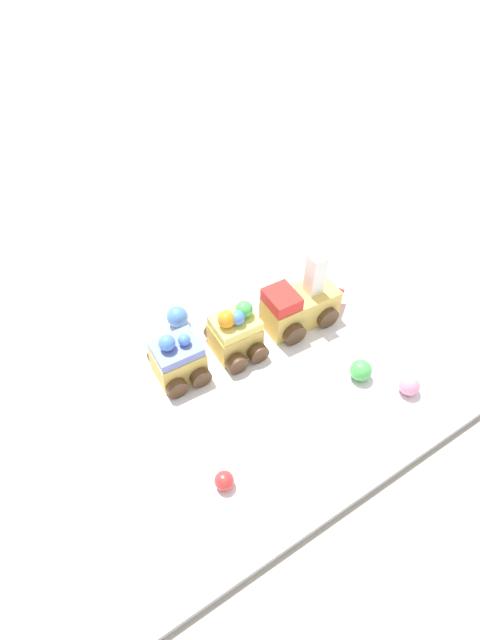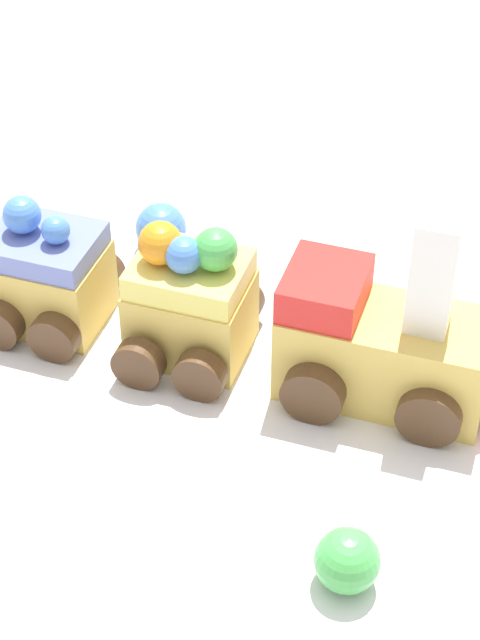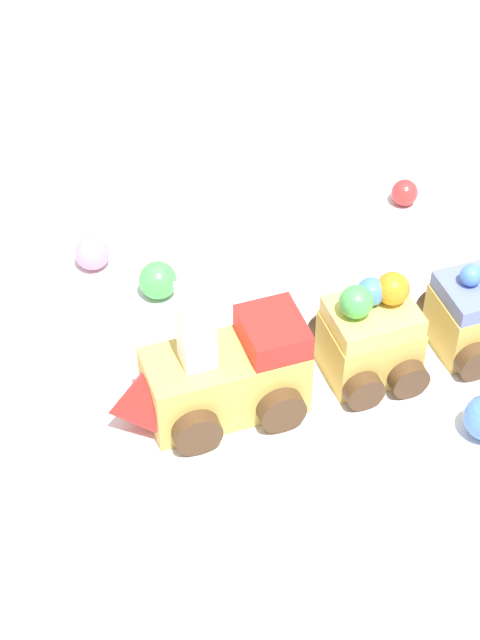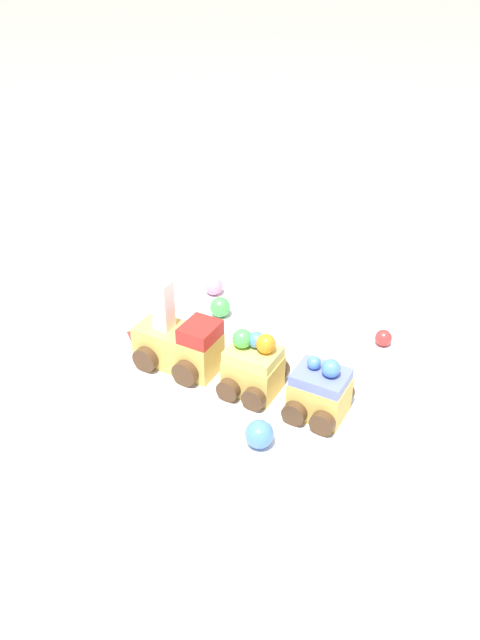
{
  "view_description": "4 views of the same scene",
  "coord_description": "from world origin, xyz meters",
  "px_view_note": "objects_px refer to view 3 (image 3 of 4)",
  "views": [
    {
      "loc": [
        -0.25,
        -0.32,
        0.52
      ],
      "look_at": [
        -0.03,
        0.02,
        0.08
      ],
      "focal_mm": 28.0,
      "sensor_mm": 36.0,
      "label": 1
    },
    {
      "loc": [
        0.1,
        -0.36,
        0.38
      ],
      "look_at": [
        -0.01,
        0.03,
        0.04
      ],
      "focal_mm": 60.0,
      "sensor_mm": 36.0,
      "label": 2
    },
    {
      "loc": [
        0.23,
        0.46,
        0.54
      ],
      "look_at": [
        0.04,
        -0.02,
        0.03
      ],
      "focal_mm": 60.0,
      "sensor_mm": 36.0,
      "label": 3
    },
    {
      "loc": [
        -0.26,
        0.54,
        0.47
      ],
      "look_at": [
        -0.01,
        0.01,
        0.09
      ],
      "focal_mm": 35.0,
      "sensor_mm": 36.0,
      "label": 4
    }
  ],
  "objects_px": {
    "gumball_red": "(405,193)",
    "cake_car_lemon": "(370,336)",
    "gumball_green": "(158,280)",
    "gumball_pink": "(92,253)",
    "cake_train_locomotive": "(214,378)",
    "cake_car_blueberry": "(479,313)"
  },
  "relations": [
    {
      "from": "cake_train_locomotive",
      "to": "cake_car_lemon",
      "type": "bearing_deg",
      "value": -179.83
    },
    {
      "from": "cake_car_lemon",
      "to": "cake_train_locomotive",
      "type": "bearing_deg",
      "value": 0.17
    },
    {
      "from": "gumball_green",
      "to": "gumball_pink",
      "type": "bearing_deg",
      "value": -53.94
    },
    {
      "from": "cake_car_blueberry",
      "to": "gumball_red",
      "type": "relative_size",
      "value": 3.49
    },
    {
      "from": "gumball_red",
      "to": "cake_car_lemon",
      "type": "bearing_deg",
      "value": 54.15
    },
    {
      "from": "cake_car_blueberry",
      "to": "gumball_green",
      "type": "height_order",
      "value": "cake_car_blueberry"
    },
    {
      "from": "gumball_green",
      "to": "gumball_red",
      "type": "xyz_separation_m",
      "value": [
        -0.22,
        -0.03,
        -0.0
      ]
    },
    {
      "from": "gumball_green",
      "to": "cake_train_locomotive",
      "type": "bearing_deg",
      "value": 89.29
    },
    {
      "from": "gumball_red",
      "to": "gumball_green",
      "type": "bearing_deg",
      "value": 7.74
    },
    {
      "from": "gumball_green",
      "to": "gumball_red",
      "type": "distance_m",
      "value": 0.22
    },
    {
      "from": "cake_train_locomotive",
      "to": "gumball_green",
      "type": "distance_m",
      "value": 0.12
    },
    {
      "from": "gumball_pink",
      "to": "gumball_red",
      "type": "bearing_deg",
      "value": 175.75
    },
    {
      "from": "cake_car_lemon",
      "to": "cake_car_blueberry",
      "type": "height_order",
      "value": "cake_car_lemon"
    },
    {
      "from": "cake_train_locomotive",
      "to": "gumball_green",
      "type": "relative_size",
      "value": 4.66
    },
    {
      "from": "cake_train_locomotive",
      "to": "cake_car_blueberry",
      "type": "bearing_deg",
      "value": -179.99
    },
    {
      "from": "cake_car_blueberry",
      "to": "gumball_red",
      "type": "xyz_separation_m",
      "value": [
        -0.03,
        -0.16,
        -0.02
      ]
    },
    {
      "from": "cake_train_locomotive",
      "to": "cake_car_blueberry",
      "type": "xyz_separation_m",
      "value": [
        -0.19,
        0.01,
        -0.0
      ]
    },
    {
      "from": "gumball_pink",
      "to": "gumball_green",
      "type": "bearing_deg",
      "value": 126.06
    },
    {
      "from": "gumball_pink",
      "to": "gumball_red",
      "type": "relative_size",
      "value": 1.22
    },
    {
      "from": "cake_car_blueberry",
      "to": "gumball_pink",
      "type": "xyz_separation_m",
      "value": [
        0.22,
        -0.18,
        -0.01
      ]
    },
    {
      "from": "gumball_pink",
      "to": "cake_car_lemon",
      "type": "bearing_deg",
      "value": 129.57
    },
    {
      "from": "cake_train_locomotive",
      "to": "gumball_green",
      "type": "height_order",
      "value": "cake_train_locomotive"
    }
  ]
}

